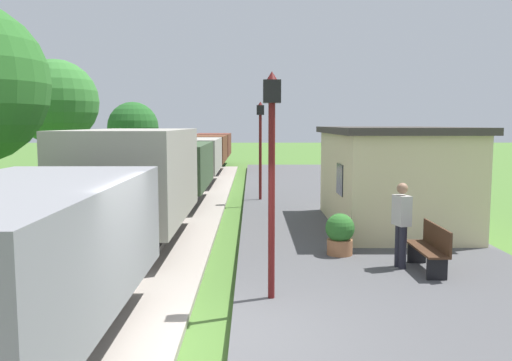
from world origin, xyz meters
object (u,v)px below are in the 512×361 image
bench_near_hut (430,247)px  lamp_post_near (272,144)px  tree_field_left (56,102)px  lamp_post_far (260,132)px  potted_planter (340,233)px  freight_train (184,163)px  station_hut (390,176)px  person_waiting (401,222)px  tree_field_distant (133,127)px

bench_near_hut → lamp_post_near: size_ratio=0.41×
bench_near_hut → lamp_post_near: lamp_post_near is taller
tree_field_left → lamp_post_far: bearing=-14.0°
potted_planter → lamp_post_near: size_ratio=0.25×
freight_train → lamp_post_far: lamp_post_far is taller
lamp_post_near → station_hut: bearing=60.1°
freight_train → tree_field_left: (-5.19, -0.51, 2.55)m
lamp_post_far → lamp_post_near: bearing=-90.0°
freight_train → person_waiting: bearing=-64.2°
person_waiting → station_hut: bearing=-116.4°
station_hut → person_waiting: (-0.92, -4.40, -0.47)m
freight_train → tree_field_distant: size_ratio=9.04×
station_hut → tree_field_left: bearing=148.8°
lamp_post_near → freight_train: bearing=103.0°
station_hut → tree_field_left: (-11.99, 7.26, 2.36)m
bench_near_hut → tree_field_left: (-11.57, 11.91, 3.29)m
tree_field_left → tree_field_distant: 7.79m
lamp_post_near → lamp_post_far: same height
lamp_post_near → tree_field_left: 15.93m
person_waiting → potted_planter: size_ratio=1.87×
freight_train → tree_field_left: tree_field_left is taller
bench_near_hut → tree_field_distant: (-10.11, 19.49, 2.19)m
lamp_post_far → tree_field_left: 8.75m
person_waiting → potted_planter: (-1.04, 1.06, -0.46)m
freight_train → lamp_post_far: size_ratio=10.59×
bench_near_hut → lamp_post_far: size_ratio=0.41×
freight_train → lamp_post_far: 4.36m
freight_train → lamp_post_far: bearing=-39.1°
station_hut → potted_planter: size_ratio=6.33×
station_hut → lamp_post_near: size_ratio=1.57×
tree_field_left → person_waiting: bearing=-46.5°
bench_near_hut → tree_field_distant: tree_field_distant is taller
station_hut → bench_near_hut: station_hut is taller
freight_train → bench_near_hut: 13.99m
lamp_post_near → tree_field_left: (-8.41, 13.48, 1.21)m
bench_near_hut → potted_planter: bearing=139.8°
freight_train → bench_near_hut: bearing=-62.8°
potted_planter → tree_field_left: bearing=133.4°
lamp_post_far → tree_field_distant: 11.92m
lamp_post_near → lamp_post_far: bearing=90.0°
lamp_post_far → station_hut: bearing=-55.3°
person_waiting → lamp_post_near: lamp_post_near is taller
freight_train → potted_planter: freight_train is taller
freight_train → potted_planter: 12.14m
potted_planter → tree_field_distant: bearing=115.2°
lamp_post_near → tree_field_distant: size_ratio=0.85×
freight_train → tree_field_left: 5.81m
bench_near_hut → lamp_post_far: 10.52m
freight_train → station_hut: 10.33m
freight_train → person_waiting: size_ratio=22.92×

